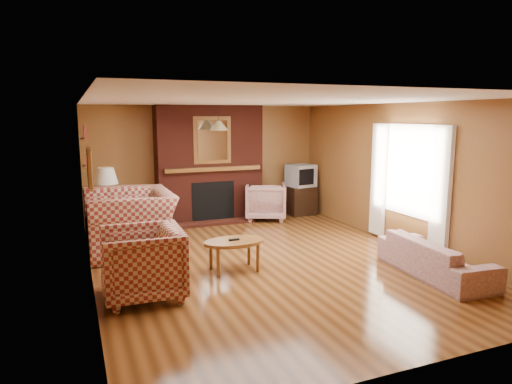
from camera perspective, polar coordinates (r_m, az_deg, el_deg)
name	(u,v)px	position (r m, az deg, el deg)	size (l,w,h in m)	color
floor	(266,261)	(7.04, 1.28, -8.57)	(6.50, 6.50, 0.00)	#4A280F
ceiling	(267,101)	(6.70, 1.35, 11.36)	(6.50, 6.50, 0.00)	white
wall_back	(206,163)	(9.81, -6.28, 3.68)	(6.50, 6.50, 0.00)	brown
wall_front	(422,235)	(4.05, 20.01, -5.09)	(6.50, 6.50, 0.00)	brown
wall_left	(87,194)	(6.22, -20.33, -0.18)	(6.50, 6.50, 0.00)	brown
wall_right	(402,175)	(8.08, 17.81, 2.06)	(6.50, 6.50, 0.00)	brown
fireplace	(209,165)	(9.56, -5.84, 3.43)	(2.20, 0.82, 2.40)	#491810
window_right	(408,181)	(7.91, 18.44, 1.33)	(0.10, 1.85, 2.00)	silver
bookshelf	(85,148)	(8.06, -20.60, 5.22)	(0.09, 0.55, 0.71)	brown
botanical_print	(90,169)	(5.88, -20.09, 2.75)	(0.05, 0.40, 0.50)	brown
pendant_light	(219,126)	(8.85, -4.67, 8.28)	(0.36, 0.36, 0.48)	black
plaid_loveseat	(130,221)	(7.68, -15.53, -3.56)	(1.52, 1.33, 0.99)	maroon
plaid_armchair	(142,263)	(5.71, -14.03, -8.61)	(0.93, 0.96, 0.87)	maroon
floral_sofa	(435,257)	(6.81, 21.47, -7.59)	(1.78, 0.69, 0.52)	#BBA891
floral_armchair	(266,201)	(9.72, 1.22, -1.15)	(0.83, 0.86, 0.78)	#BBA891
coffee_table	(234,244)	(6.50, -2.75, -6.54)	(0.88, 0.54, 0.47)	brown
side_table	(108,221)	(8.81, -17.97, -3.43)	(0.42, 0.42, 0.56)	brown
table_lamp	(106,185)	(8.69, -18.19, 0.88)	(0.42, 0.42, 0.70)	white
tv_stand	(300,200)	(10.28, 5.57, -1.03)	(0.58, 0.53, 0.63)	black
crt_tv	(301,176)	(10.19, 5.63, 2.07)	(0.62, 0.62, 0.49)	#9FA1A6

